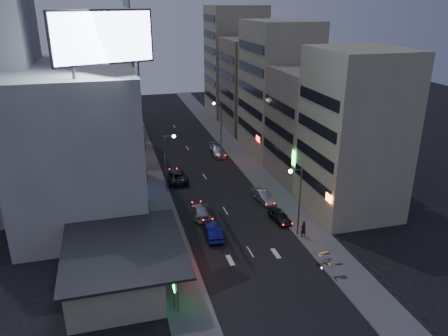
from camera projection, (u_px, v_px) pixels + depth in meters
name	position (u px, v px, depth m)	size (l,w,h in m)	color
ground	(263.00, 273.00, 42.70)	(180.00, 180.00, 0.00)	black
sidewalk_left	(149.00, 172.00, 67.76)	(4.00, 120.00, 0.12)	#4C4C4F
sidewalk_right	(247.00, 162.00, 71.66)	(4.00, 120.00, 0.12)	#4C4C4F
food_court	(115.00, 266.00, 40.40)	(11.00, 13.00, 3.88)	tan
white_building	(79.00, 140.00, 53.35)	(14.00, 24.00, 18.00)	#B2B2AD
shophouse_near	(354.00, 134.00, 52.22)	(10.00, 11.00, 20.00)	tan
shophouse_mid	(314.00, 125.00, 63.42)	(11.00, 12.00, 16.00)	gray
shophouse_far	(278.00, 88.00, 73.94)	(10.00, 14.00, 22.00)	tan
far_left_a	(93.00, 92.00, 75.87)	(11.00, 10.00, 20.00)	#B2B2AD
far_left_b	(92.00, 92.00, 88.36)	(12.00, 10.00, 15.00)	gray
far_right_a	(252.00, 85.00, 88.29)	(11.00, 12.00, 18.00)	gray
far_right_b	(235.00, 61.00, 99.95)	(12.00, 12.00, 24.00)	tan
billboard	(103.00, 38.00, 40.74)	(9.52, 3.75, 6.20)	#595B60
street_lamp_right_near	(297.00, 192.00, 47.62)	(1.60, 0.44, 8.02)	#595B60
street_lamp_left	(168.00, 155.00, 59.16)	(1.60, 0.44, 8.02)	#595B60
street_lamp_right_far	(219.00, 117.00, 78.25)	(1.60, 0.44, 8.02)	#595B60
parked_car_right_near	(280.00, 216.00, 52.48)	(1.62, 4.03, 1.37)	#26262B
parked_car_right_mid	(263.00, 196.00, 57.71)	(1.61, 4.61, 1.52)	#ADB2B6
parked_car_left	(176.00, 176.00, 64.19)	(2.73, 5.92, 1.64)	#29282D
parked_car_right_far	(218.00, 150.00, 75.03)	(2.27, 5.58, 1.62)	#ACAEB4
road_car_blue	(213.00, 231.00, 48.95)	(1.62, 4.64, 1.53)	navy
road_car_silver	(201.00, 211.00, 53.69)	(1.95, 4.80, 1.39)	#AFB0B8
person	(303.00, 229.00, 48.66)	(0.71, 0.46, 1.94)	black
scooter_black_a	(346.00, 270.00, 41.91)	(1.87, 0.62, 1.14)	black
scooter_silver_a	(341.00, 256.00, 44.11)	(2.03, 0.68, 1.24)	#A9ABB1
scooter_blue	(330.00, 253.00, 44.92)	(1.70, 0.57, 1.04)	navy
scooter_black_b	(330.00, 257.00, 44.19)	(1.87, 0.62, 1.14)	black
scooter_silver_b	(328.00, 247.00, 45.95)	(1.88, 0.63, 1.15)	#94969B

